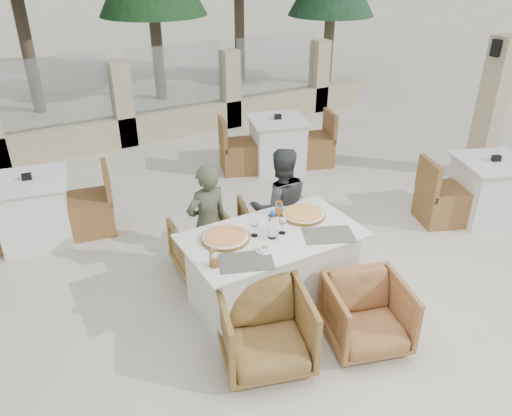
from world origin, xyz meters
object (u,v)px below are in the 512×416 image
water_bottle (272,225)px  wine_glass_centre (254,227)px  bg_table_a (35,210)px  bg_table_b (277,144)px  diner_left (208,223)px  armchair_far_left (204,246)px  bg_table_c (489,190)px  olive_dish (264,248)px  pizza_left (225,237)px  wine_glass_near (282,224)px  armchair_near_right (367,314)px  armchair_far_right (275,230)px  armchair_near_left (265,329)px  beer_glass_left (214,258)px  pizza_right (303,214)px  dining_table (272,270)px  diner_right (280,207)px  beer_glass_right (279,209)px

water_bottle → wine_glass_centre: size_ratio=1.46×
bg_table_a → bg_table_b: bearing=17.2°
diner_left → armchair_far_left: bearing=-99.5°
bg_table_b → bg_table_c: 3.01m
wine_glass_centre → armchair_far_left: wine_glass_centre is taller
water_bottle → olive_dish: water_bottle is taller
pizza_left → olive_dish: bearing=-57.5°
wine_glass_near → olive_dish: wine_glass_near is taller
armchair_far_left → armchair_near_right: armchair_near_right is taller
armchair_far_right → armchair_near_left: size_ratio=0.98×
armchair_near_right → olive_dish: bearing=150.2°
pizza_left → armchair_far_left: (0.09, 0.70, -0.51)m
wine_glass_centre → bg_table_a: wine_glass_centre is taller
olive_dish → armchair_far_right: 1.20m
beer_glass_left → armchair_far_left: (0.35, 1.02, -0.56)m
pizza_right → bg_table_a: 3.12m
wine_glass_near → beer_glass_left: bearing=-167.9°
dining_table → water_bottle: (-0.03, -0.04, 0.52)m
olive_dish → bg_table_b: bearing=56.2°
wine_glass_centre → armchair_near_left: bearing=-112.8°
armchair_far_left → bg_table_a: bg_table_a is taller
diner_left → bg_table_a: size_ratio=0.76×
wine_glass_centre → armchair_far_right: (0.61, 0.63, -0.54)m
dining_table → armchair_near_left: bearing=-125.4°
armchair_far_left → armchair_near_left: (-0.12, -1.45, 0.05)m
olive_dish → bg_table_a: bearing=121.5°
armchair_near_right → diner_right: 1.49m
diner_left → bg_table_c: bearing=163.6°
pizza_right → armchair_near_left: (-0.87, -0.76, -0.46)m
armchair_far_right → diner_left: bearing=15.7°
dining_table → pizza_right: size_ratio=3.87×
pizza_right → armchair_near_left: pizza_right is taller
bg_table_c → bg_table_a: bearing=176.2°
pizza_left → bg_table_a: (-1.34, 2.21, -0.41)m
pizza_right → wine_glass_near: size_ratio=2.25×
olive_dish → armchair_near_left: olive_dish is taller
olive_dish → diner_left: bearing=98.0°
pizza_left → armchair_far_left: 0.87m
dining_table → diner_right: diner_right is taller
wine_glass_centre → armchair_far_right: wine_glass_centre is taller
armchair_near_left → bg_table_c: bearing=28.2°
beer_glass_right → dining_table: bearing=-130.7°
pizza_left → beer_glass_left: bearing=-129.6°
beer_glass_right → armchair_near_right: beer_glass_right is taller
pizza_right → wine_glass_near: 0.39m
pizza_right → wine_glass_centre: (-0.58, -0.08, 0.07)m
pizza_left → bg_table_b: (2.19, 2.64, -0.41)m
dining_table → diner_left: diner_left is taller
beer_glass_right → wine_glass_near: bearing=-116.9°
wine_glass_centre → diner_right: size_ratio=0.14×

